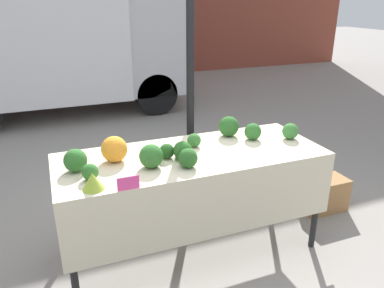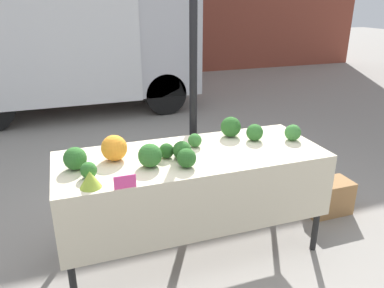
{
  "view_description": "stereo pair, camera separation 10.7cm",
  "coord_description": "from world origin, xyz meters",
  "views": [
    {
      "loc": [
        -0.97,
        -2.46,
        2.0
      ],
      "look_at": [
        0.0,
        0.0,
        0.96
      ],
      "focal_mm": 35.0,
      "sensor_mm": 36.0,
      "label": 1
    },
    {
      "loc": [
        -0.87,
        -2.5,
        2.0
      ],
      "look_at": [
        0.0,
        0.0,
        0.96
      ],
      "focal_mm": 35.0,
      "sensor_mm": 36.0,
      "label": 2
    }
  ],
  "objects": [
    {
      "name": "broccoli_head_1",
      "position": [
        -0.36,
        -0.12,
        0.97
      ],
      "size": [
        0.17,
        0.17,
        0.17
      ],
      "color": "#2D6628",
      "rests_on": "market_table"
    },
    {
      "name": "market_table",
      "position": [
        0.0,
        -0.07,
        0.77
      ],
      "size": [
        2.06,
        0.8,
        0.88
      ],
      "color": "beige",
      "rests_on": "ground_plane"
    },
    {
      "name": "broccoli_head_9",
      "position": [
        0.44,
        0.25,
        0.97
      ],
      "size": [
        0.17,
        0.17,
        0.17
      ],
      "color": "#285B23",
      "rests_on": "market_table"
    },
    {
      "name": "broccoli_head_3",
      "position": [
        -0.86,
        0.01,
        0.96
      ],
      "size": [
        0.16,
        0.16,
        0.16
      ],
      "color": "#2D6628",
      "rests_on": "market_table"
    },
    {
      "name": "parked_truck",
      "position": [
        -0.75,
        4.66,
        1.46
      ],
      "size": [
        4.24,
        1.83,
        2.78
      ],
      "color": "white",
      "rests_on": "ground_plane"
    },
    {
      "name": "tent_pole",
      "position": [
        0.23,
        0.61,
        1.17
      ],
      "size": [
        0.07,
        0.07,
        2.35
      ],
      "color": "black",
      "rests_on": "ground_plane"
    },
    {
      "name": "broccoli_head_4",
      "position": [
        -0.78,
        -0.16,
        0.94
      ],
      "size": [
        0.11,
        0.11,
        0.11
      ],
      "color": "#2D6628",
      "rests_on": "market_table"
    },
    {
      "name": "produce_crate",
      "position": [
        1.46,
        0.12,
        0.17
      ],
      "size": [
        0.44,
        0.26,
        0.33
      ],
      "color": "#9E7042",
      "rests_on": "ground_plane"
    },
    {
      "name": "price_sign",
      "position": [
        -0.58,
        -0.39,
        0.92
      ],
      "size": [
        0.14,
        0.01,
        0.09
      ],
      "color": "#EF4793",
      "rests_on": "market_table"
    },
    {
      "name": "broccoli_head_0",
      "position": [
        0.59,
        0.1,
        0.95
      ],
      "size": [
        0.14,
        0.14,
        0.14
      ],
      "color": "#2D6628",
      "rests_on": "market_table"
    },
    {
      "name": "broccoli_head_5",
      "position": [
        -0.1,
        -0.07,
        0.95
      ],
      "size": [
        0.14,
        0.14,
        0.14
      ],
      "color": "#285B23",
      "rests_on": "market_table"
    },
    {
      "name": "orange_cauliflower",
      "position": [
        -0.58,
        0.08,
        0.98
      ],
      "size": [
        0.19,
        0.19,
        0.19
      ],
      "color": "orange",
      "rests_on": "market_table"
    },
    {
      "name": "broccoli_head_8",
      "position": [
        -0.21,
        -0.01,
        0.94
      ],
      "size": [
        0.11,
        0.11,
        0.11
      ],
      "color": "#23511E",
      "rests_on": "market_table"
    },
    {
      "name": "broccoli_head_7",
      "position": [
        -0.12,
        -0.22,
        0.95
      ],
      "size": [
        0.14,
        0.14,
        0.14
      ],
      "color": "#285B23",
      "rests_on": "market_table"
    },
    {
      "name": "romanesco_head",
      "position": [
        -0.78,
        -0.3,
        0.94
      ],
      "size": [
        0.14,
        0.14,
        0.11
      ],
      "color": "#93B238",
      "rests_on": "market_table"
    },
    {
      "name": "ground_plane",
      "position": [
        0.0,
        0.0,
        0.0
      ],
      "size": [
        40.0,
        40.0,
        0.0
      ],
      "primitive_type": "plane",
      "color": "gray"
    },
    {
      "name": "broccoli_head_2",
      "position": [
        0.07,
        0.13,
        0.94
      ],
      "size": [
        0.11,
        0.11,
        0.11
      ],
      "color": "#336B2D",
      "rests_on": "market_table"
    },
    {
      "name": "broccoli_head_6",
      "position": [
        0.89,
        0.0,
        0.95
      ],
      "size": [
        0.14,
        0.14,
        0.14
      ],
      "color": "#387533",
      "rests_on": "market_table"
    }
  ]
}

